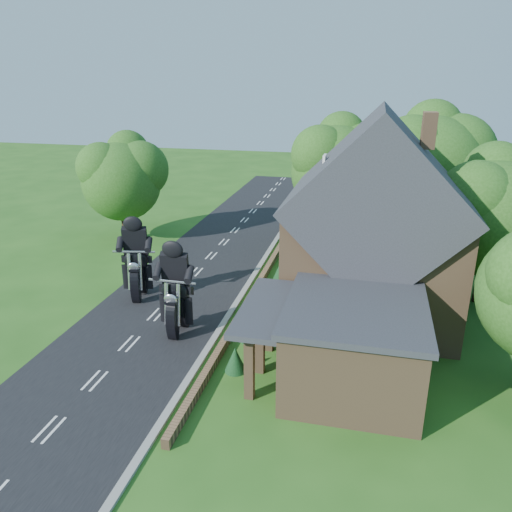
% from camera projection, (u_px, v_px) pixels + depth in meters
% --- Properties ---
extents(ground, '(120.00, 120.00, 0.00)m').
position_uv_depth(ground, '(129.00, 344.00, 22.73)').
color(ground, '#255518').
rests_on(ground, ground).
extents(road, '(7.00, 80.00, 0.02)m').
position_uv_depth(road, '(129.00, 344.00, 22.73)').
color(road, black).
rests_on(road, ground).
extents(kerb, '(0.30, 80.00, 0.12)m').
position_uv_depth(kerb, '(205.00, 352.00, 21.93)').
color(kerb, gray).
rests_on(kerb, ground).
extents(garden_wall, '(0.30, 22.00, 0.40)m').
position_uv_depth(garden_wall, '(248.00, 303.00, 26.31)').
color(garden_wall, brown).
rests_on(garden_wall, ground).
extents(house, '(9.54, 8.64, 10.24)m').
position_uv_depth(house, '(374.00, 231.00, 24.46)').
color(house, brown).
rests_on(house, ground).
extents(annex, '(7.05, 5.94, 3.44)m').
position_uv_depth(annex, '(350.00, 344.00, 19.27)').
color(annex, brown).
rests_on(annex, ground).
extents(tree_house_right, '(6.51, 6.00, 8.40)m').
position_uv_depth(tree_house_right, '(501.00, 208.00, 25.23)').
color(tree_house_right, black).
rests_on(tree_house_right, ground).
extents(tree_behind_house, '(7.81, 7.20, 10.08)m').
position_uv_depth(tree_behind_house, '(437.00, 162.00, 32.28)').
color(tree_behind_house, black).
rests_on(tree_behind_house, ground).
extents(tree_behind_left, '(6.94, 6.40, 9.16)m').
position_uv_depth(tree_behind_left, '(344.00, 163.00, 34.65)').
color(tree_behind_left, black).
rests_on(tree_behind_left, ground).
extents(tree_far_road, '(6.08, 5.60, 7.84)m').
position_uv_depth(tree_far_road, '(127.00, 175.00, 35.44)').
color(tree_far_road, black).
rests_on(tree_far_road, ground).
extents(shrub_a, '(0.90, 0.90, 1.10)m').
position_uv_depth(shrub_a, '(235.00, 359.00, 20.49)').
color(shrub_a, '#103317').
rests_on(shrub_a, ground).
extents(shrub_b, '(0.90, 0.90, 1.10)m').
position_uv_depth(shrub_b, '(250.00, 331.00, 22.77)').
color(shrub_b, '#103317').
rests_on(shrub_b, ground).
extents(shrub_c, '(0.90, 0.90, 1.10)m').
position_uv_depth(shrub_c, '(262.00, 307.00, 25.06)').
color(shrub_c, '#103317').
rests_on(shrub_c, ground).
extents(shrub_d, '(0.90, 0.90, 1.10)m').
position_uv_depth(shrub_d, '(280.00, 271.00, 29.63)').
color(shrub_d, '#103317').
rests_on(shrub_d, ground).
extents(shrub_e, '(0.90, 0.90, 1.10)m').
position_uv_depth(shrub_e, '(287.00, 257.00, 31.91)').
color(shrub_e, '#103317').
rests_on(shrub_e, ground).
extents(shrub_f, '(0.90, 0.90, 1.10)m').
position_uv_depth(shrub_f, '(294.00, 245.00, 34.20)').
color(shrub_f, '#103317').
rests_on(shrub_f, ground).
extents(motorcycle_lead, '(0.38, 1.50, 1.40)m').
position_uv_depth(motorcycle_lead, '(178.00, 320.00, 23.43)').
color(motorcycle_lead, black).
rests_on(motorcycle_lead, ground).
extents(motorcycle_follow, '(0.67, 1.55, 1.40)m').
position_uv_depth(motorcycle_follow, '(139.00, 286.00, 27.15)').
color(motorcycle_follow, black).
rests_on(motorcycle_follow, ground).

